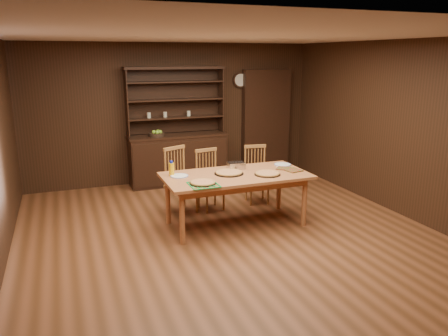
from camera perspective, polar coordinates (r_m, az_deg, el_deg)
name	(u,v)px	position (r m, az deg, el deg)	size (l,w,h in m)	color
floor	(231,237)	(5.94, 0.95, -8.97)	(6.00, 6.00, 0.00)	brown
room_shell	(232,120)	(5.51, 1.02, 6.28)	(6.00, 6.00, 6.00)	white
china_hutch	(178,152)	(8.26, -6.08, 2.04)	(1.84, 0.52, 2.17)	black
doorway	(266,122)	(8.97, 5.48, 5.99)	(1.00, 0.18, 2.10)	black
wall_clock	(240,80)	(8.71, 2.13, 11.41)	(0.30, 0.05, 0.30)	black
dining_table	(236,179)	(6.13, 1.54, -1.50)	(2.03, 1.01, 0.75)	#B87040
chair_left	(179,178)	(6.73, -5.91, -1.31)	(0.55, 0.54, 1.02)	#AC6E3B
chair_center	(209,178)	(6.86, -1.99, -1.26)	(0.45, 0.43, 0.95)	#AC6E3B
chair_right	(256,172)	(7.21, 4.22, -0.56)	(0.43, 0.42, 0.94)	#AC6E3B
pizza_left	(203,183)	(5.66, -2.80, -1.91)	(0.34, 0.34, 0.04)	black
pizza_right	(267,174)	(6.11, 5.69, -0.72)	(0.36, 0.36, 0.04)	black
pizza_center	(229,173)	(6.13, 0.64, -0.61)	(0.41, 0.41, 0.04)	black
cooling_rack	(204,184)	(5.61, -2.68, -2.17)	(0.35, 0.35, 0.02)	#0C9E3E
plate_left	(179,176)	(6.03, -5.85, -1.04)	(0.25, 0.25, 0.02)	white
plate_right	(283,165)	(6.68, 7.66, 0.45)	(0.26, 0.26, 0.02)	white
foil_dish	(236,166)	(6.40, 1.58, 0.32)	(0.24, 0.18, 0.10)	silver
juice_bottle	(172,169)	(6.07, -6.86, -0.12)	(0.07, 0.07, 0.21)	#FEB70D
pot_holder_a	(293,170)	(6.37, 9.02, -0.29)	(0.22, 0.22, 0.02)	maroon
pot_holder_b	(284,168)	(6.46, 7.79, -0.05)	(0.19, 0.19, 0.01)	maroon
fruit_bowl	(157,134)	(8.04, -8.77, 4.41)	(0.29, 0.29, 0.12)	black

